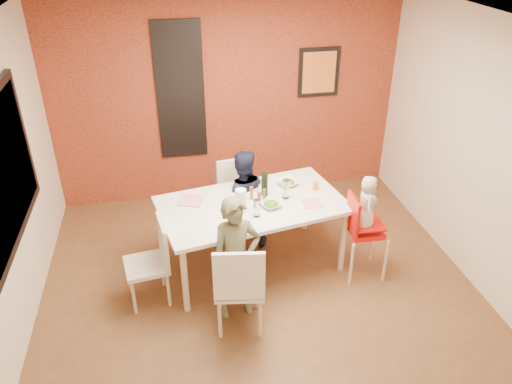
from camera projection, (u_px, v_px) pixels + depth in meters
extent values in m
plane|color=brown|center=(261.00, 293.00, 5.21)|extent=(4.50, 4.50, 0.00)
cube|color=silver|center=(263.00, 26.00, 3.88)|extent=(4.50, 4.50, 0.02)
cube|color=beige|center=(228.00, 99.00, 6.46)|extent=(4.50, 0.02, 2.70)
cube|color=beige|center=(348.00, 377.00, 2.62)|extent=(4.50, 0.02, 2.70)
cube|color=beige|center=(486.00, 159.00, 4.91)|extent=(0.02, 4.50, 2.70)
cube|color=maroon|center=(228.00, 100.00, 6.45)|extent=(4.50, 0.02, 2.70)
cube|color=black|center=(3.00, 171.00, 4.25)|extent=(0.05, 1.70, 1.30)
cube|color=black|center=(5.00, 171.00, 4.25)|extent=(0.02, 1.55, 1.15)
cube|color=silver|center=(180.00, 92.00, 6.26)|extent=(0.55, 0.03, 1.70)
cube|color=black|center=(180.00, 92.00, 6.26)|extent=(0.60, 0.03, 1.76)
cube|color=black|center=(319.00, 72.00, 6.48)|extent=(0.54, 0.03, 0.64)
cube|color=orange|center=(319.00, 73.00, 6.47)|extent=(0.44, 0.01, 0.54)
cube|color=white|center=(252.00, 205.00, 5.25)|extent=(2.09, 1.41, 0.04)
cylinder|color=beige|center=(185.00, 280.00, 4.81)|extent=(0.06, 0.06, 0.76)
cylinder|color=beige|center=(164.00, 232.00, 5.53)|extent=(0.06, 0.06, 0.76)
cylinder|color=beige|center=(343.00, 241.00, 5.37)|extent=(0.06, 0.06, 0.76)
cylinder|color=beige|center=(306.00, 202.00, 6.10)|extent=(0.06, 0.06, 0.76)
cube|color=white|center=(239.00, 285.00, 4.62)|extent=(0.52, 0.52, 0.05)
cube|color=white|center=(239.00, 277.00, 4.31)|extent=(0.45, 0.11, 0.52)
cylinder|color=beige|center=(258.00, 291.00, 4.90)|extent=(0.04, 0.04, 0.45)
cylinder|color=beige|center=(260.00, 318.00, 4.58)|extent=(0.04, 0.04, 0.45)
cylinder|color=beige|center=(221.00, 292.00, 4.89)|extent=(0.04, 0.04, 0.45)
cylinder|color=beige|center=(220.00, 319.00, 4.57)|extent=(0.04, 0.04, 0.45)
cube|color=silver|center=(240.00, 204.00, 5.91)|extent=(0.50, 0.50, 0.05)
cube|color=silver|center=(235.00, 178.00, 5.95)|extent=(0.44, 0.11, 0.50)
cylinder|color=beige|center=(231.00, 231.00, 5.83)|extent=(0.04, 0.04, 0.43)
cylinder|color=beige|center=(222.00, 216.00, 6.12)|extent=(0.04, 0.04, 0.43)
cylinder|color=beige|center=(260.00, 226.00, 5.93)|extent=(0.04, 0.04, 0.43)
cylinder|color=beige|center=(250.00, 211.00, 6.23)|extent=(0.04, 0.04, 0.43)
cube|color=silver|center=(146.00, 266.00, 4.93)|extent=(0.47, 0.47, 0.05)
cube|color=silver|center=(163.00, 242.00, 4.87)|extent=(0.10, 0.42, 0.47)
cylinder|color=#C6B493|center=(130.00, 276.00, 5.13)|extent=(0.03, 0.03, 0.41)
cylinder|color=#C6B493|center=(162.00, 269.00, 5.23)|extent=(0.03, 0.03, 0.41)
cylinder|color=#C6B493|center=(134.00, 297.00, 4.85)|extent=(0.03, 0.03, 0.41)
cylinder|color=#C6B493|center=(168.00, 290.00, 4.95)|extent=(0.03, 0.03, 0.41)
cube|color=red|center=(365.00, 231.00, 5.26)|extent=(0.35, 0.35, 0.05)
cube|color=red|center=(353.00, 214.00, 5.13)|extent=(0.04, 0.34, 0.39)
cube|color=red|center=(366.00, 223.00, 5.21)|extent=(0.35, 0.35, 0.02)
cylinder|color=beige|center=(385.00, 261.00, 5.26)|extent=(0.03, 0.03, 0.52)
cylinder|color=beige|center=(351.00, 265.00, 5.21)|extent=(0.03, 0.03, 0.52)
cylinder|color=beige|center=(373.00, 241.00, 5.58)|extent=(0.03, 0.03, 0.52)
cylinder|color=beige|center=(341.00, 244.00, 5.53)|extent=(0.03, 0.03, 0.52)
imported|color=#5D5C42|center=(236.00, 259.00, 4.66)|extent=(0.50, 0.36, 1.28)
imported|color=black|center=(242.00, 200.00, 5.70)|extent=(0.61, 0.49, 1.21)
imported|color=beige|center=(367.00, 204.00, 5.09)|extent=(0.26, 0.34, 0.62)
cube|color=white|center=(233.00, 228.00, 4.82)|extent=(0.26, 0.26, 0.01)
cube|color=white|center=(250.00, 186.00, 5.55)|extent=(0.25, 0.25, 0.01)
cube|color=white|center=(313.00, 203.00, 5.23)|extent=(0.20, 0.20, 0.01)
cube|color=white|center=(191.00, 201.00, 5.28)|extent=(0.31, 0.31, 0.01)
imported|color=silver|center=(271.00, 205.00, 5.16)|extent=(0.27, 0.27, 0.05)
imported|color=white|center=(288.00, 183.00, 5.58)|extent=(0.29, 0.29, 0.06)
cylinder|color=black|center=(265.00, 184.00, 5.33)|extent=(0.07, 0.07, 0.27)
cylinder|color=silver|center=(256.00, 208.00, 4.97)|extent=(0.07, 0.07, 0.19)
cylinder|color=silver|center=(286.00, 189.00, 5.29)|extent=(0.07, 0.07, 0.21)
cylinder|color=white|center=(241.00, 201.00, 5.04)|extent=(0.11, 0.11, 0.25)
cylinder|color=red|center=(259.00, 199.00, 5.18)|extent=(0.04, 0.04, 0.15)
cylinder|color=#2E6E24|center=(264.00, 194.00, 5.28)|extent=(0.03, 0.03, 0.13)
cylinder|color=brown|center=(252.00, 193.00, 5.28)|extent=(0.04, 0.04, 0.15)
cylinder|color=orange|center=(315.00, 186.00, 5.47)|extent=(0.06, 0.06, 0.10)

